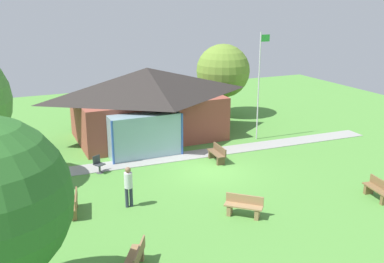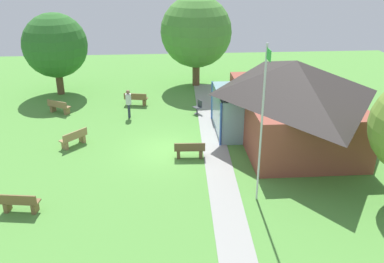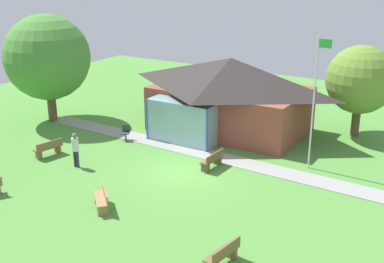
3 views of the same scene
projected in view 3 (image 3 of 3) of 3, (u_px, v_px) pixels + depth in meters
ground_plane at (186, 171)px, 23.54m from camera, size 44.00×44.00×0.00m
pavilion at (228, 93)px, 28.48m from camera, size 9.50×7.10×4.29m
footpath at (210, 155)px, 25.44m from camera, size 22.65×2.13×0.03m
flagpole at (315, 98)px, 22.78m from camera, size 0.64×0.08×6.39m
bench_front_right at (223, 255)px, 16.15m from camera, size 0.66×1.55×0.84m
bench_mid_left at (49, 149)px, 25.23m from camera, size 0.73×1.56×0.84m
bench_front_center at (102, 200)px, 19.89m from camera, size 1.41×1.33×0.84m
bench_rear_near_path at (212, 161)px, 23.75m from camera, size 0.51×1.52×0.84m
patio_chair_west at (126, 133)px, 27.47m from camera, size 0.60×0.60×0.86m
visitor_strolling_lawn at (75, 147)px, 23.70m from camera, size 0.34×0.34×1.74m
tree_west_hedge at (47, 57)px, 29.58m from camera, size 5.15×5.15×6.59m
tree_behind_pavilion_right at (360, 80)px, 27.27m from camera, size 3.81×3.81×5.18m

